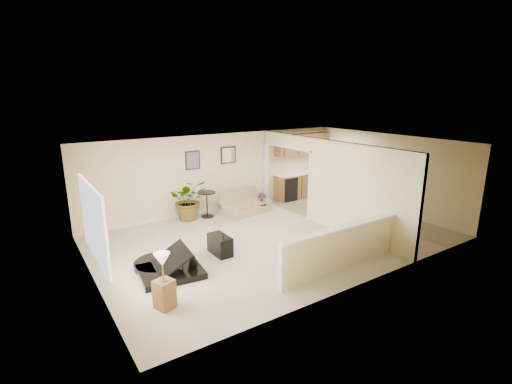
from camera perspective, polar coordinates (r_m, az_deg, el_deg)
floor at (r=10.01m, az=2.83°, el=-6.97°), size 9.00×9.00×0.00m
back_wall at (r=12.10m, az=-5.55°, el=3.00°), size 9.00×0.04×2.50m
front_wall at (r=7.53m, az=16.63°, el=-4.94°), size 9.00×0.04×2.50m
left_wall at (r=7.93m, az=-24.35°, el=-4.67°), size 0.04×6.00×2.50m
right_wall at (r=12.75m, az=19.44°, el=2.83°), size 0.04×6.00×2.50m
ceiling at (r=9.38m, az=3.02°, el=7.36°), size 9.00×6.00×0.04m
kitchen_vinyl at (r=12.05m, az=15.02°, el=-3.64°), size 2.70×6.00×0.01m
interior_partition at (r=10.94m, az=9.74°, el=1.42°), size 0.18×5.99×2.50m
pony_half_wall at (r=8.28m, az=12.87°, el=-8.31°), size 3.42×0.22×1.00m
left_window at (r=7.40m, az=-23.74°, el=-4.31°), size 0.05×2.15×1.45m
wall_art_left at (r=11.57m, az=-9.70°, el=4.84°), size 0.48×0.04×0.58m
wall_mirror at (r=12.11m, az=-4.29°, el=5.69°), size 0.55×0.04×0.55m
kitchen_cabinets at (r=13.72m, az=6.87°, el=2.76°), size 2.36×0.65×2.33m
piano at (r=8.16m, az=-13.70°, el=-8.80°), size 1.60×1.65×1.21m
piano_bench at (r=8.97m, az=-5.56°, el=-8.10°), size 0.36×0.70×0.46m
loveseat at (r=11.95m, az=-1.82°, el=-1.56°), size 1.73×1.16×0.90m
accent_table at (r=11.55m, az=-7.56°, el=-1.39°), size 0.55×0.55×0.80m
palm_plant at (r=11.41m, az=-10.27°, el=-1.19°), size 1.36×1.26×1.25m
small_plant at (r=12.06m, az=0.83°, el=-1.82°), size 0.46×0.46×0.61m
lamp_stand at (r=6.96m, az=-14.00°, el=-13.70°), size 0.39×0.39×1.05m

